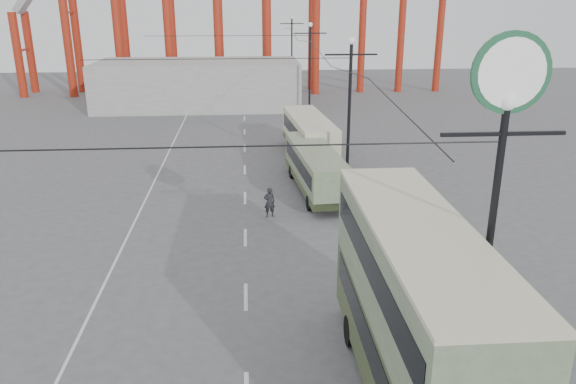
{
  "coord_description": "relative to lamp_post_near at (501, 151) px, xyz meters",
  "views": [
    {
      "loc": [
        -0.79,
        -16.27,
        11.5
      ],
      "look_at": [
        1.05,
        8.25,
        3.0
      ],
      "focal_mm": 35.0,
      "sensor_mm": 36.0,
      "label": 1
    }
  ],
  "objects": [
    {
      "name": "double_decker_bus",
      "position": [
        -1.77,
        0.43,
        -4.65
      ],
      "size": [
        2.75,
        10.67,
        5.72
      ],
      "rotation": [
        0.0,
        0.0,
        -0.0
      ],
      "color": "#3C4827",
      "rests_on": "ground"
    },
    {
      "name": "fairground_shed",
      "position": [
        -11.6,
        50.0,
        -5.36
      ],
      "size": [
        22.0,
        10.0,
        5.0
      ],
      "primitive_type": "cube",
      "color": "gray",
      "rests_on": "ground"
    },
    {
      "name": "lamp_post_mid",
      "position": [
        0.0,
        21.0,
        -3.18
      ],
      "size": [
        3.2,
        0.44,
        9.32
      ],
      "color": "black",
      "rests_on": "ground"
    },
    {
      "name": "pedestrian",
      "position": [
        -5.24,
        15.82,
        -7.01
      ],
      "size": [
        0.67,
        0.49,
        1.71
      ],
      "primitive_type": "imported",
      "rotation": [
        0.0,
        0.0,
        3.29
      ],
      "color": "black",
      "rests_on": "ground"
    },
    {
      "name": "single_decker_cream",
      "position": [
        -1.71,
        27.89,
        -6.11
      ],
      "size": [
        3.34,
        10.17,
        3.11
      ],
      "rotation": [
        0.0,
        0.0,
        0.08
      ],
      "color": "beige",
      "rests_on": "ground"
    },
    {
      "name": "road_markings",
      "position": [
        -6.46,
        22.7,
        -7.86
      ],
      "size": [
        12.52,
        120.0,
        0.01
      ],
      "color": "silver",
      "rests_on": "ground"
    },
    {
      "name": "lamp_post_distant",
      "position": [
        0.0,
        65.0,
        -3.18
      ],
      "size": [
        3.2,
        0.44,
        9.32
      ],
      "color": "black",
      "rests_on": "ground"
    },
    {
      "name": "single_decker_green",
      "position": [
        -2.2,
        19.96,
        -6.31
      ],
      "size": [
        3.04,
        9.86,
        2.75
      ],
      "rotation": [
        0.0,
        0.0,
        0.08
      ],
      "color": "#677656",
      "rests_on": "ground"
    },
    {
      "name": "lamp_post_far",
      "position": [
        0.0,
        43.0,
        -3.18
      ],
      "size": [
        3.2,
        0.44,
        9.32
      ],
      "color": "black",
      "rests_on": "ground"
    },
    {
      "name": "lamp_post_near",
      "position": [
        0.0,
        0.0,
        0.0
      ],
      "size": [
        3.2,
        0.44,
        10.8
      ],
      "color": "black",
      "rests_on": "ground"
    },
    {
      "name": "ground",
      "position": [
        -5.6,
        3.0,
        -7.86
      ],
      "size": [
        160.0,
        160.0,
        0.0
      ],
      "primitive_type": "plane",
      "color": "#525255",
      "rests_on": "ground"
    }
  ]
}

